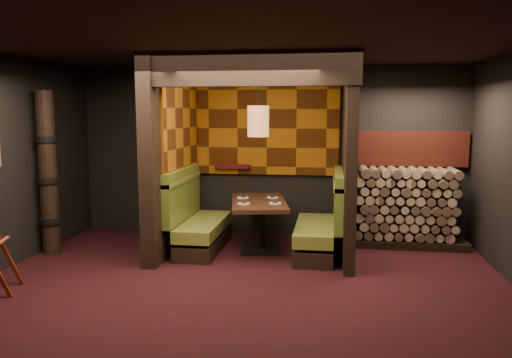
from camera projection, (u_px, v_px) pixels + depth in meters
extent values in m
cube|color=black|center=(240.00, 290.00, 5.93)|extent=(6.50, 5.50, 0.02)
cube|color=black|center=(239.00, 42.00, 5.55)|extent=(6.50, 5.50, 0.02)
cube|color=black|center=(269.00, 152.00, 8.44)|extent=(6.50, 0.02, 2.85)
cube|color=black|center=(158.00, 221.00, 3.03)|extent=(6.50, 0.02, 2.85)
cube|color=black|center=(171.00, 156.00, 7.55)|extent=(0.20, 2.20, 2.85)
cube|color=black|center=(349.00, 158.00, 7.22)|extent=(0.15, 2.10, 2.85)
cube|color=black|center=(247.00, 69.00, 6.27)|extent=(2.85, 0.18, 0.44)
cube|color=#8F4E0B|center=(267.00, 128.00, 8.35)|extent=(2.40, 0.06, 1.55)
cube|color=#8F4E0B|center=(182.00, 128.00, 7.65)|extent=(0.04, 1.85, 1.45)
cube|color=#510E15|center=(233.00, 166.00, 8.46)|extent=(0.60, 0.12, 0.07)
cube|color=black|center=(204.00, 242.00, 7.65)|extent=(0.55, 1.60, 0.22)
cube|color=olive|center=(204.00, 226.00, 7.62)|extent=(0.55, 1.60, 0.18)
cube|color=#4E5A26|center=(182.00, 200.00, 7.62)|extent=(0.12, 1.60, 0.78)
cube|color=olive|center=(182.00, 178.00, 7.57)|extent=(0.15, 1.60, 0.06)
cube|color=black|center=(314.00, 246.00, 7.41)|extent=(0.55, 1.60, 0.22)
cube|color=olive|center=(315.00, 230.00, 7.38)|extent=(0.55, 1.60, 0.18)
cube|color=#4E5A26|center=(338.00, 205.00, 7.28)|extent=(0.12, 1.60, 0.78)
cube|color=olive|center=(339.00, 181.00, 7.23)|extent=(0.15, 1.60, 0.06)
cube|color=black|center=(259.00, 249.00, 7.57)|extent=(0.64, 0.64, 0.06)
cylinder|color=black|center=(259.00, 228.00, 7.52)|extent=(0.20, 0.20, 0.71)
cube|color=#3C2315|center=(259.00, 203.00, 7.47)|extent=(1.05, 1.58, 0.06)
cylinder|color=white|center=(244.00, 203.00, 7.21)|extent=(0.18, 0.18, 0.01)
cube|color=black|center=(244.00, 202.00, 7.21)|extent=(0.09, 0.12, 0.02)
cylinder|color=white|center=(275.00, 203.00, 7.23)|extent=(0.18, 0.18, 0.01)
cube|color=black|center=(275.00, 202.00, 7.23)|extent=(0.09, 0.12, 0.02)
cylinder|color=white|center=(243.00, 198.00, 7.70)|extent=(0.18, 0.18, 0.01)
cube|color=black|center=(243.00, 197.00, 7.70)|extent=(0.09, 0.12, 0.02)
cylinder|color=white|center=(273.00, 197.00, 7.72)|extent=(0.18, 0.18, 0.01)
cube|color=black|center=(273.00, 196.00, 7.72)|extent=(0.09, 0.12, 0.02)
cylinder|color=#A56A33|center=(258.00, 121.00, 7.26)|extent=(0.31, 0.31, 0.45)
sphere|color=#FFC672|center=(258.00, 121.00, 7.26)|extent=(0.18, 0.18, 0.18)
cylinder|color=black|center=(258.00, 82.00, 7.19)|extent=(0.02, 0.02, 0.67)
cube|color=#491509|center=(9.00, 259.00, 6.03)|extent=(0.32, 0.14, 0.73)
cube|color=maroon|center=(2.00, 241.00, 5.78)|extent=(0.18, 0.45, 0.01)
cylinder|color=black|center=(48.00, 173.00, 7.29)|extent=(0.26, 0.26, 2.40)
cylinder|color=black|center=(51.00, 220.00, 7.38)|extent=(0.31, 0.31, 0.09)
cylinder|color=black|center=(48.00, 180.00, 7.30)|extent=(0.31, 0.31, 0.09)
cylinder|color=black|center=(46.00, 139.00, 7.22)|extent=(0.31, 0.31, 0.09)
cube|color=black|center=(408.00, 241.00, 7.89)|extent=(1.73, 0.70, 0.12)
cube|color=brown|center=(410.00, 203.00, 7.81)|extent=(1.73, 0.70, 1.10)
cube|color=maroon|center=(409.00, 149.00, 8.02)|extent=(1.83, 0.10, 0.56)
cube|color=black|center=(354.00, 157.00, 7.46)|extent=(0.08, 0.08, 2.85)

